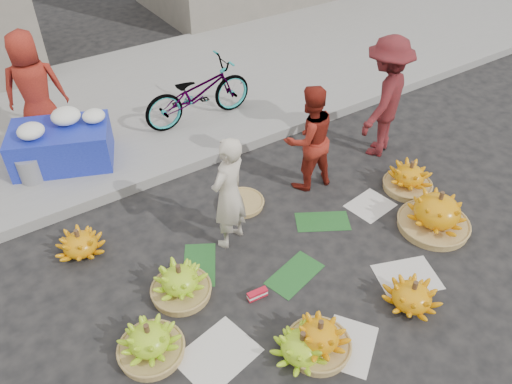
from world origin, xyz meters
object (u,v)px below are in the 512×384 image
banana_bunch_0 (150,342)px  banana_bunch_4 (437,212)px  vendor_cream (229,194)px  bicycle (198,93)px  flower_table (62,143)px

banana_bunch_0 → banana_bunch_4: bearing=-4.3°
banana_bunch_0 → vendor_cream: size_ratio=0.48×
banana_bunch_0 → vendor_cream: 1.74m
vendor_cream → bicycle: vendor_cream is taller
flower_table → banana_bunch_0: bearing=-72.2°
vendor_cream → flower_table: size_ratio=0.95×
banana_bunch_0 → banana_bunch_4: banana_bunch_4 is taller
flower_table → vendor_cream: bearing=-42.8°
banana_bunch_0 → flower_table: flower_table is taller
banana_bunch_4 → vendor_cream: size_ratio=0.65×
banana_bunch_4 → flower_table: size_ratio=0.62×
banana_bunch_4 → flower_table: (-3.30, 3.61, 0.18)m
banana_bunch_4 → bicycle: 3.82m
banana_bunch_0 → bicycle: (2.32, 3.34, 0.40)m
banana_bunch_0 → banana_bunch_4: size_ratio=0.73×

